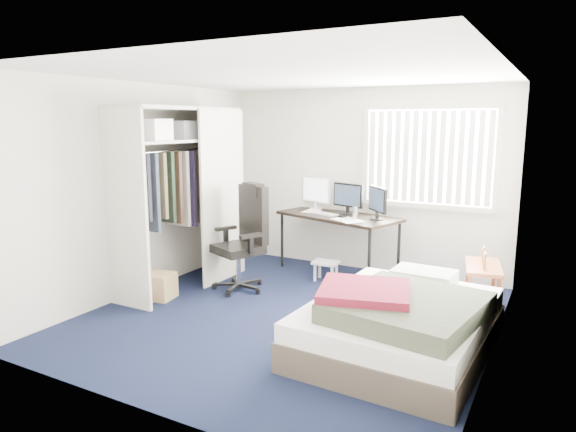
# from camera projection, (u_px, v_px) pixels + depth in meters

# --- Properties ---
(ground) EXTENTS (4.20, 4.20, 0.00)m
(ground) POSITION_uv_depth(u_px,v_px,m) (290.00, 316.00, 5.47)
(ground) COLOR black
(ground) RESTS_ON ground
(room_shell) EXTENTS (4.20, 4.20, 4.20)m
(room_shell) POSITION_uv_depth(u_px,v_px,m) (290.00, 175.00, 5.20)
(room_shell) COLOR silver
(room_shell) RESTS_ON ground
(window_assembly) EXTENTS (1.72, 0.09, 1.32)m
(window_assembly) POSITION_uv_depth(u_px,v_px,m) (428.00, 157.00, 6.53)
(window_assembly) COLOR white
(window_assembly) RESTS_ON ground
(closet) EXTENTS (0.64, 1.84, 2.22)m
(closet) POSITION_uv_depth(u_px,v_px,m) (180.00, 179.00, 6.25)
(closet) COLOR beige
(closet) RESTS_ON ground
(desk) EXTENTS (1.79, 1.20, 1.27)m
(desk) POSITION_uv_depth(u_px,v_px,m) (340.00, 213.00, 6.92)
(desk) COLOR black
(desk) RESTS_ON ground
(office_chair) EXTENTS (0.80, 0.80, 1.31)m
(office_chair) POSITION_uv_depth(u_px,v_px,m) (244.00, 249.00, 6.33)
(office_chair) COLOR black
(office_chair) RESTS_ON ground
(footstool) EXTENTS (0.33, 0.28, 0.26)m
(footstool) POSITION_uv_depth(u_px,v_px,m) (326.00, 266.00, 6.67)
(footstool) COLOR white
(footstool) RESTS_ON ground
(nightstand) EXTENTS (0.49, 0.78, 0.68)m
(nightstand) POSITION_uv_depth(u_px,v_px,m) (483.00, 270.00, 5.63)
(nightstand) COLOR brown
(nightstand) RESTS_ON ground
(bed) EXTENTS (1.58, 2.05, 0.65)m
(bed) POSITION_uv_depth(u_px,v_px,m) (399.00, 321.00, 4.59)
(bed) COLOR #433930
(bed) RESTS_ON ground
(pine_box) EXTENTS (0.45, 0.36, 0.30)m
(pine_box) POSITION_uv_depth(u_px,v_px,m) (157.00, 286.00, 6.01)
(pine_box) COLOR tan
(pine_box) RESTS_ON ground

